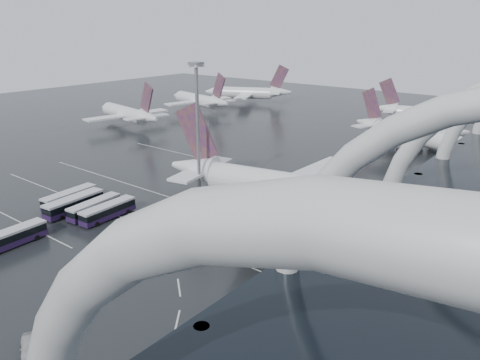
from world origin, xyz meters
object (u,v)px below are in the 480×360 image
Objects in this scene: bus_row_near_c at (94,207)px; van_curve_c at (54,329)px; jet_remote_mid at (200,101)px; floodlight_mast at (198,118)px; gse_cart_belly_d at (384,237)px; bus_row_near_a at (69,197)px; gse_cart_belly_a at (335,220)px; gse_cart_belly_c at (258,209)px; van_curve_b at (30,346)px; gse_cart_belly_b at (386,221)px; bus_row_near_b at (74,204)px; airliner_main at (299,191)px; jet_remote_west at (128,114)px; bus_row_near_d at (108,211)px; bus_row_far_c at (11,238)px; gse_cart_belly_e at (345,203)px; jet_remote_far at (249,93)px; airliner_gate_b at (418,137)px; airliner_gate_c at (437,115)px.

bus_row_near_c is 2.48× the size of van_curve_c.
jet_remote_mid is at bearing 92.90° from van_curve_c.
gse_cart_belly_d is (37.93, 7.92, -18.20)m from floodlight_mast.
floodlight_mast is (21.82, 17.52, 17.15)m from bus_row_near_a.
bus_row_near_a is 32.82m from floodlight_mast.
gse_cart_belly_c is at bearing -162.22° from gse_cart_belly_a.
gse_cart_belly_b is (18.23, 63.01, -0.31)m from van_curve_b.
bus_row_near_c is 5.15× the size of gse_cart_belly_d.
bus_row_near_b reaches higher than van_curve_c.
bus_row_near_b is at bearing 110.17° from van_curve_c.
bus_row_near_a is (-41.45, -25.69, -3.65)m from airliner_main.
jet_remote_west reaches higher than bus_row_near_b.
bus_row_near_d is 0.98× the size of bus_row_far_c.
bus_row_near_b is 2.71× the size of van_curve_b.
jet_remote_west is 1.38× the size of floodlight_mast.
floodlight_mast reaches higher than gse_cart_belly_c.
floodlight_mast is 22.37m from gse_cart_belly_c.
van_curve_b is at bearing 137.86° from jet_remote_mid.
bus_row_far_c is 31.62m from van_curve_b.
gse_cart_belly_e is at bearing -46.77° from bus_row_near_d.
jet_remote_far is 140.10m from gse_cart_belly_c.
gse_cart_belly_d is at bearing -11.95° from airliner_main.
van_curve_b is at bearing -142.89° from bus_row_near_d.
gse_cart_belly_e is (-2.64, 9.48, 0.12)m from gse_cart_belly_a.
van_curve_c is at bearing -104.89° from airliner_main.
airliner_gate_b is (1.54, 65.97, -1.02)m from airliner_main.
van_curve_b is (29.11, -12.31, -0.85)m from bus_row_far_c.
jet_remote_mid is at bearing 131.29° from airliner_main.
gse_cart_belly_b is 25.66m from gse_cart_belly_c.
airliner_gate_c is 106.54m from gse_cart_belly_a.
bus_row_near_d is at bearing 68.08° from van_curve_b.
jet_remote_far reaches higher than airliner_gate_b.
bus_row_near_d reaches higher than bus_row_near_c.
gse_cart_belly_a is (10.19, 57.03, -0.32)m from van_curve_b.
gse_cart_belly_c is (86.82, -109.87, -4.29)m from jet_remote_far.
airliner_gate_b is at bearing -22.02° from bus_row_near_d.
gse_cart_belly_a is at bearing 172.56° from jet_remote_west.
van_curve_c is at bearing 93.91° from jet_remote_far.
van_curve_b is 0.17× the size of floodlight_mast.
gse_cart_belly_a is at bearing -62.80° from bus_row_near_c.
van_curve_c is (91.12, -158.40, -4.01)m from jet_remote_far.
bus_row_near_a is at bearing -141.72° from gse_cart_belly_e.
airliner_main reaches higher than airliner_gate_b.
gse_cart_belly_b is (14.05, -58.57, -3.79)m from airliner_gate_b.
jet_remote_far is 3.03× the size of bus_row_near_b.
jet_remote_west is 1.01× the size of jet_remote_mid.
gse_cart_belly_e is (4.91, 10.90, -4.70)m from airliner_main.
airliner_gate_c is 109.98m from gse_cart_belly_d.
bus_row_near_a is 20.10m from bus_row_far_c.
bus_row_near_a is at bearing 63.99° from bus_row_near_b.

